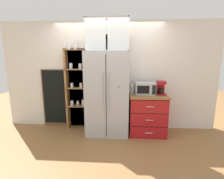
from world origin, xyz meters
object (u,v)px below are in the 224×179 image
object	(u,v)px
coffee_maker	(161,88)
mug_navy	(148,92)
bottle_clear	(132,88)
bottle_green	(149,90)
chalkboard_menu	(55,98)
microwave	(145,88)
refrigerator	(108,93)
mug_red	(148,92)

from	to	relation	value
coffee_maker	mug_navy	world-z (taller)	coffee_maker
bottle_clear	bottle_green	size ratio (longest dim) A/B	1.19
bottle_green	chalkboard_menu	distance (m)	2.30
microwave	coffee_maker	bearing A→B (deg)	-7.10
bottle_green	chalkboard_menu	bearing A→B (deg)	172.13
refrigerator	bottle_green	size ratio (longest dim) A/B	7.67
mug_navy	chalkboard_menu	world-z (taller)	chalkboard_menu
microwave	mug_navy	xyz separation A→B (m)	(0.07, -0.02, -0.09)
mug_navy	bottle_green	size ratio (longest dim) A/B	0.51
mug_navy	chalkboard_menu	size ratio (longest dim) A/B	0.09
coffee_maker	mug_navy	xyz separation A→B (m)	(-0.27, 0.02, -0.11)
refrigerator	mug_red	bearing A→B (deg)	3.96
bottle_clear	coffee_maker	bearing A→B (deg)	-5.62
microwave	mug_navy	distance (m)	0.11
refrigerator	bottle_green	bearing A→B (deg)	-0.37
mug_navy	chalkboard_menu	xyz separation A→B (m)	(-2.27, 0.25, -0.23)
microwave	mug_red	world-z (taller)	microwave
coffee_maker	chalkboard_menu	world-z (taller)	chalkboard_menu
mug_red	bottle_clear	world-z (taller)	bottle_clear
refrigerator	coffee_maker	bearing A→B (deg)	1.45
mug_red	chalkboard_menu	size ratio (longest dim) A/B	0.08
coffee_maker	mug_navy	size ratio (longest dim) A/B	2.53
refrigerator	mug_navy	xyz separation A→B (m)	(0.91, 0.05, 0.03)
refrigerator	microwave	bearing A→B (deg)	4.90
refrigerator	bottle_clear	size ratio (longest dim) A/B	6.47
microwave	bottle_clear	world-z (taller)	bottle_clear
mug_red	bottle_green	size ratio (longest dim) A/B	0.48
mug_red	mug_navy	size ratio (longest dim) A/B	0.94
microwave	bottle_green	xyz separation A→B (m)	(0.07, -0.08, -0.03)
mug_red	bottle_green	xyz separation A→B (m)	(-0.00, -0.07, 0.06)
coffee_maker	bottle_clear	world-z (taller)	coffee_maker
mug_navy	refrigerator	bearing A→B (deg)	-176.69
chalkboard_menu	bottle_green	bearing A→B (deg)	-7.87
bottle_clear	bottle_green	xyz separation A→B (m)	(0.35, -0.10, -0.02)
bottle_green	microwave	bearing A→B (deg)	130.20
mug_red	chalkboard_menu	bearing A→B (deg)	173.84
microwave	coffee_maker	size ratio (longest dim) A/B	1.42
chalkboard_menu	refrigerator	bearing A→B (deg)	-12.72
microwave	chalkboard_menu	world-z (taller)	chalkboard_menu
microwave	mug_red	bearing A→B (deg)	-7.75
microwave	bottle_clear	bearing A→B (deg)	176.16
refrigerator	chalkboard_menu	size ratio (longest dim) A/B	1.29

